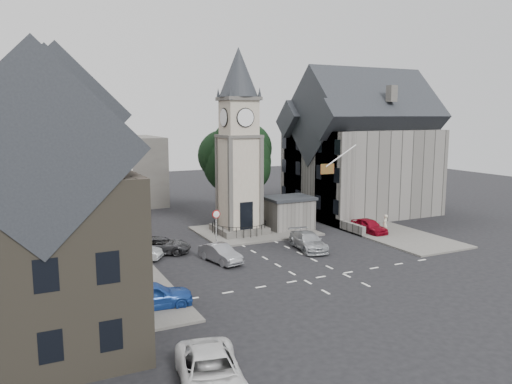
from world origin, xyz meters
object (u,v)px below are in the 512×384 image
clock_tower (239,143)px  stone_shelter (289,213)px  car_west_blue (152,295)px  car_east_red (369,226)px  pedestrian (385,225)px

clock_tower → stone_shelter: size_ratio=3.78×
stone_shelter → car_west_blue: size_ratio=0.97×
car_east_red → pedestrian: size_ratio=2.17×
car_east_red → car_west_blue: bearing=-159.0°
car_east_red → stone_shelter: bearing=140.7°
stone_shelter → pedestrian: (6.70, -5.50, -0.65)m
car_east_red → pedestrian: (0.96, -1.00, 0.23)m
clock_tower → car_east_red: 13.84m
car_west_blue → car_east_red: car_west_blue is taller
stone_shelter → pedestrian: bearing=-39.4°
clock_tower → car_west_blue: clock_tower is taller
pedestrian → clock_tower: bearing=-62.6°
clock_tower → stone_shelter: 8.15m
pedestrian → stone_shelter: bearing=-74.5°
car_east_red → clock_tower: bearing=153.4°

